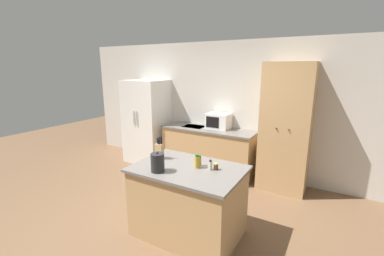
{
  "coord_description": "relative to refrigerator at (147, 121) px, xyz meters",
  "views": [
    {
      "loc": [
        1.89,
        -2.44,
        2.11
      ],
      "look_at": [
        -0.34,
        1.4,
        1.05
      ],
      "focal_mm": 24.0,
      "sensor_mm": 36.0,
      "label": 1
    }
  ],
  "objects": [
    {
      "name": "spice_bottle_tall_dark",
      "position": [
        2.46,
        -1.77,
        0.05
      ],
      "size": [
        0.04,
        0.04,
        0.12
      ],
      "color": "beige",
      "rests_on": "kitchen_island"
    },
    {
      "name": "kitchen_island",
      "position": [
        2.19,
        -1.85,
        -0.46
      ],
      "size": [
        1.34,
        0.92,
        0.91
      ],
      "color": "tan",
      "rests_on": "ground_plane"
    },
    {
      "name": "spice_bottle_green_herb",
      "position": [
        2.29,
        -1.73,
        0.06
      ],
      "size": [
        0.04,
        0.04,
        0.14
      ],
      "color": "gold",
      "rests_on": "kitchen_island"
    },
    {
      "name": "ground_plane",
      "position": [
        1.82,
        -1.94,
        -0.91
      ],
      "size": [
        14.0,
        14.0,
        0.0
      ],
      "primitive_type": "plane",
      "color": "brown"
    },
    {
      "name": "kettle",
      "position": [
        1.94,
        -2.13,
        0.1
      ],
      "size": [
        0.16,
        0.16,
        0.25
      ],
      "color": "#232326",
      "rests_on": "kitchen_island"
    },
    {
      "name": "back_counter",
      "position": [
        1.51,
        0.07,
        -0.45
      ],
      "size": [
        1.89,
        0.63,
        0.92
      ],
      "color": "tan",
      "rests_on": "ground_plane"
    },
    {
      "name": "spice_bottle_short_red",
      "position": [
        2.29,
        -1.8,
        0.07
      ],
      "size": [
        0.06,
        0.06,
        0.17
      ],
      "color": "gold",
      "rests_on": "kitchen_island"
    },
    {
      "name": "wall_back",
      "position": [
        1.82,
        0.39,
        0.39
      ],
      "size": [
        7.2,
        0.06,
        2.6
      ],
      "color": "beige",
      "rests_on": "ground_plane"
    },
    {
      "name": "pantry_cabinet",
      "position": [
        2.97,
        0.08,
        0.18
      ],
      "size": [
        0.8,
        0.58,
        2.19
      ],
      "color": "tan",
      "rests_on": "ground_plane"
    },
    {
      "name": "knife_block",
      "position": [
        1.69,
        -1.76,
        0.1
      ],
      "size": [
        0.11,
        0.06,
        0.31
      ],
      "color": "tan",
      "rests_on": "kitchen_island"
    },
    {
      "name": "refrigerator",
      "position": [
        0.0,
        0.0,
        0.0
      ],
      "size": [
        0.88,
        0.75,
        1.83
      ],
      "color": "white",
      "rests_on": "ground_plane"
    },
    {
      "name": "spice_bottle_amber_oil",
      "position": [
        2.51,
        -1.74,
        0.03
      ],
      "size": [
        0.06,
        0.06,
        0.08
      ],
      "color": "#563319",
      "rests_on": "kitchen_island"
    },
    {
      "name": "fire_extinguisher",
      "position": [
        -0.64,
        0.05,
        -0.74
      ],
      "size": [
        0.13,
        0.13,
        0.39
      ],
      "color": "red",
      "rests_on": "ground_plane"
    },
    {
      "name": "microwave",
      "position": [
        1.68,
        0.17,
        0.16
      ],
      "size": [
        0.44,
        0.36,
        0.3
      ],
      "color": "white",
      "rests_on": "back_counter"
    }
  ]
}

